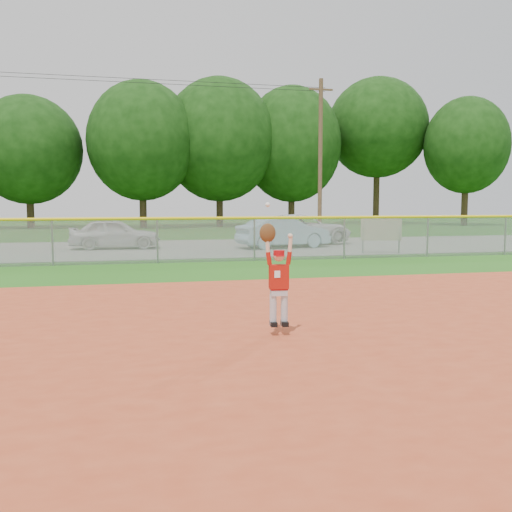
{
  "coord_description": "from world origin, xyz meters",
  "views": [
    {
      "loc": [
        -1.15,
        -9.26,
        2.05
      ],
      "look_at": [
        1.14,
        0.45,
        1.1
      ],
      "focal_mm": 40.0,
      "sensor_mm": 36.0,
      "label": 1
    }
  ],
  "objects": [
    {
      "name": "car_white_a",
      "position": [
        -1.45,
        16.13,
        0.68
      ],
      "size": [
        3.9,
        1.73,
        1.31
      ],
      "primitive_type": "imported",
      "rotation": [
        0.0,
        0.0,
        1.52
      ],
      "color": "silver",
      "rests_on": "parking_strip"
    },
    {
      "name": "power_lines",
      "position": [
        1.0,
        22.0,
        4.68
      ],
      "size": [
        19.4,
        0.24,
        9.0
      ],
      "color": "#4C3823",
      "rests_on": "ground"
    },
    {
      "name": "ballplayer",
      "position": [
        1.11,
        -1.05,
        0.95
      ],
      "size": [
        0.51,
        0.23,
        1.87
      ],
      "color": "silver",
      "rests_on": "ground"
    },
    {
      "name": "clay_infield",
      "position": [
        0.0,
        -3.0,
        0.02
      ],
      "size": [
        24.0,
        16.0,
        0.04
      ],
      "primitive_type": "cube",
      "color": "#AC3C1F",
      "rests_on": "ground"
    },
    {
      "name": "car_blue",
      "position": [
        5.8,
        14.96,
        0.71
      ],
      "size": [
        4.31,
        2.24,
        1.35
      ],
      "primitive_type": "imported",
      "rotation": [
        0.0,
        0.0,
        1.78
      ],
      "color": "#95C5DF",
      "rests_on": "parking_strip"
    },
    {
      "name": "parking_strip",
      "position": [
        0.0,
        16.0,
        0.01
      ],
      "size": [
        44.0,
        10.0,
        0.03
      ],
      "primitive_type": "cube",
      "color": "gray",
      "rests_on": "ground"
    },
    {
      "name": "sponsor_sign",
      "position": [
        8.82,
        11.49,
        0.93
      ],
      "size": [
        1.54,
        0.5,
        1.41
      ],
      "color": "gray",
      "rests_on": "ground"
    },
    {
      "name": "outfield_fence",
      "position": [
        0.0,
        10.0,
        0.88
      ],
      "size": [
        40.06,
        0.1,
        1.55
      ],
      "color": "gray",
      "rests_on": "ground"
    },
    {
      "name": "car_white_b",
      "position": [
        7.13,
        16.77,
        0.75
      ],
      "size": [
        5.53,
        3.41,
        1.43
      ],
      "primitive_type": "imported",
      "rotation": [
        0.0,
        0.0,
        1.78
      ],
      "color": "silver",
      "rests_on": "parking_strip"
    },
    {
      "name": "ground",
      "position": [
        0.0,
        0.0,
        0.0
      ],
      "size": [
        120.0,
        120.0,
        0.0
      ],
      "primitive_type": "plane",
      "color": "#225B14",
      "rests_on": "ground"
    },
    {
      "name": "tree_line",
      "position": [
        0.96,
        37.9,
        7.53
      ],
      "size": [
        62.37,
        13.0,
        14.43
      ],
      "color": "#422D1C",
      "rests_on": "ground"
    }
  ]
}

